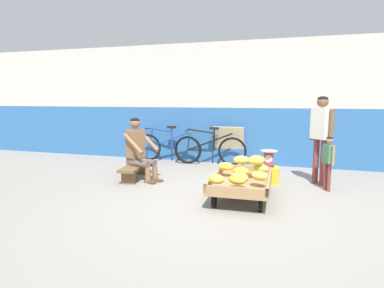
% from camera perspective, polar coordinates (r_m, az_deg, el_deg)
% --- Properties ---
extents(ground_plane, '(80.00, 80.00, 0.00)m').
position_cam_1_polar(ground_plane, '(4.53, 4.06, -11.22)').
color(ground_plane, gray).
extents(back_wall, '(16.00, 0.30, 2.76)m').
position_cam_1_polar(back_wall, '(7.52, 9.81, 7.06)').
color(back_wall, '#2D609E').
rests_on(back_wall, ground).
extents(banana_cart, '(0.87, 1.46, 0.36)m').
position_cam_1_polar(banana_cart, '(4.93, 8.77, -6.76)').
color(banana_cart, '#99754C').
rests_on(banana_cart, ground).
extents(banana_pile, '(0.85, 1.12, 0.26)m').
position_cam_1_polar(banana_pile, '(4.79, 9.12, -4.44)').
color(banana_pile, yellow).
rests_on(banana_pile, banana_cart).
extents(low_bench, '(0.42, 1.13, 0.27)m').
position_cam_1_polar(low_bench, '(6.15, -9.85, -4.22)').
color(low_bench, brown).
rests_on(low_bench, ground).
extents(vendor_seated, '(0.73, 0.61, 1.14)m').
position_cam_1_polar(vendor_seated, '(6.02, -9.36, -0.91)').
color(vendor_seated, brown).
rests_on(vendor_seated, ground).
extents(plastic_crate, '(0.36, 0.28, 0.30)m').
position_cam_1_polar(plastic_crate, '(5.89, 13.30, -5.35)').
color(plastic_crate, gold).
rests_on(plastic_crate, ground).
extents(weighing_scale, '(0.30, 0.30, 0.29)m').
position_cam_1_polar(weighing_scale, '(5.83, 13.39, -2.45)').
color(weighing_scale, '#28282D').
rests_on(weighing_scale, plastic_crate).
extents(bicycle_near_left, '(1.66, 0.48, 0.86)m').
position_cam_1_polar(bicycle_near_left, '(7.65, -4.32, -0.56)').
color(bicycle_near_left, black).
rests_on(bicycle_near_left, ground).
extents(bicycle_far_left, '(1.66, 0.48, 0.86)m').
position_cam_1_polar(bicycle_far_left, '(7.33, 3.11, -0.92)').
color(bicycle_far_left, black).
rests_on(bicycle_far_left, ground).
extents(sign_board, '(0.70, 0.29, 0.87)m').
position_cam_1_polar(sign_board, '(7.49, 6.56, -0.18)').
color(sign_board, '#C6B289').
rests_on(sign_board, ground).
extents(customer_adult, '(0.37, 0.38, 1.53)m').
position_cam_1_polar(customer_adult, '(5.98, 21.85, 2.28)').
color(customer_adult, brown).
rests_on(customer_adult, ground).
extents(customer_child, '(0.19, 0.26, 0.89)m').
position_cam_1_polar(customer_child, '(5.65, 22.96, -2.23)').
color(customer_child, brown).
rests_on(customer_child, ground).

